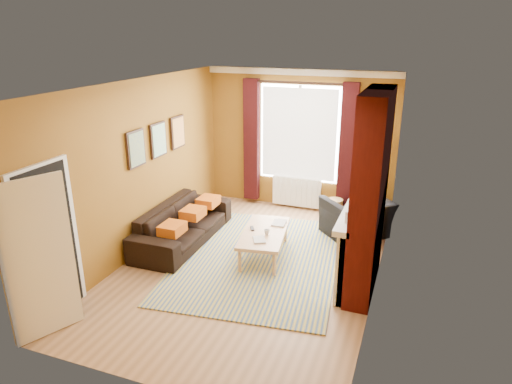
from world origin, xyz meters
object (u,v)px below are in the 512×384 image
sofa (183,224)px  floor_lamp (376,152)px  coffee_table (264,234)px  wicker_stool (335,208)px  armchair (357,218)px

sofa → floor_lamp: size_ratio=1.26×
sofa → floor_lamp: 3.68m
coffee_table → wicker_stool: bearing=60.4°
armchair → coffee_table: size_ratio=0.75×
armchair → wicker_stool: size_ratio=2.77×
wicker_stool → floor_lamp: size_ratio=0.21×
wicker_stool → sofa: bearing=-139.1°
coffee_table → wicker_stool: coffee_table is taller
sofa → coffee_table: 1.51m
wicker_stool → armchair: bearing=-53.2°
coffee_table → wicker_stool: (0.76, 2.02, -0.20)m
armchair → wicker_stool: armchair is taller
armchair → coffee_table: (-1.28, -1.32, 0.05)m
coffee_table → floor_lamp: bearing=44.0°
armchair → floor_lamp: 1.24m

